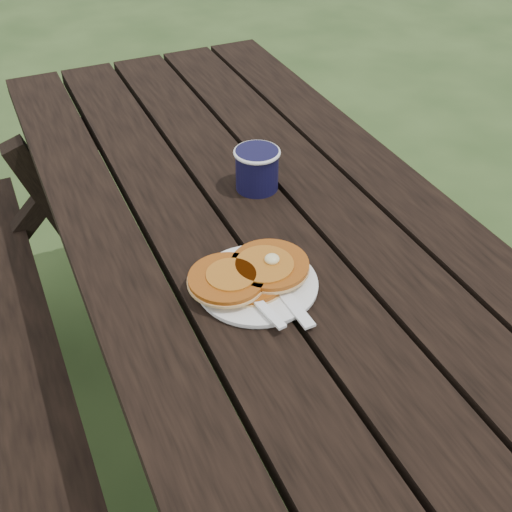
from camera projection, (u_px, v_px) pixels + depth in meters
name	position (u px, v px, depth m)	size (l,w,h in m)	color
ground	(263.00, 447.00, 1.72)	(60.00, 60.00, 0.00)	#2A3F1B
picnic_table	(265.00, 354.00, 1.49)	(1.36, 1.80, 0.75)	black
plate	(257.00, 285.00, 1.09)	(0.20, 0.20, 0.01)	white
pancake_stack	(250.00, 273.00, 1.09)	(0.21, 0.14, 0.04)	#AB5213
knife	(283.00, 293.00, 1.07)	(0.02, 0.18, 0.01)	white
fork	(263.00, 307.00, 1.03)	(0.03, 0.16, 0.01)	white
coffee_cup	(257.00, 167.00, 1.31)	(0.10, 0.10, 0.09)	black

